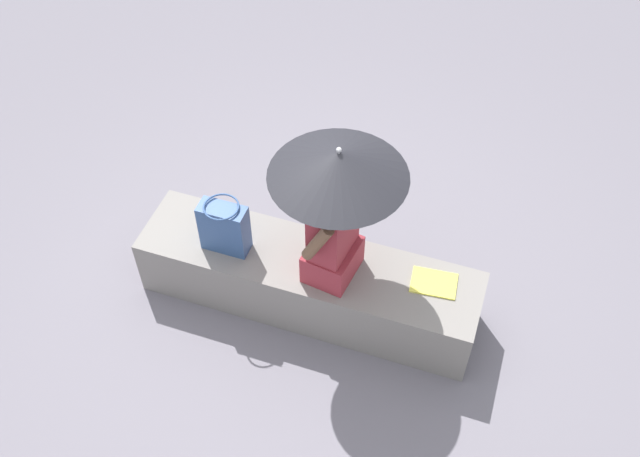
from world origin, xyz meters
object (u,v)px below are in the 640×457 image
(person_seated, at_px, (333,230))
(handbag_black, at_px, (224,227))
(magazine, at_px, (434,283))
(parasol, at_px, (339,164))

(person_seated, bearing_deg, handbag_black, 2.77)
(person_seated, relative_size, magazine, 3.21)
(handbag_black, relative_size, magazine, 1.35)
(person_seated, height_order, handbag_black, person_seated)
(magazine, bearing_deg, parasol, 0.15)
(parasol, height_order, magazine, parasol)
(magazine, bearing_deg, handbag_black, 0.49)
(magazine, bearing_deg, person_seated, 4.09)
(parasol, xyz_separation_m, handbag_black, (0.71, 0.08, -0.69))
(person_seated, height_order, parasol, parasol)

